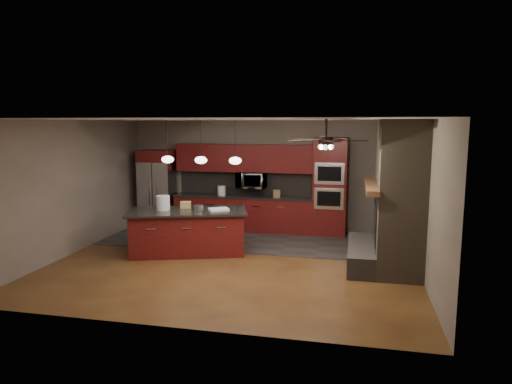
% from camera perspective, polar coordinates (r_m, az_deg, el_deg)
% --- Properties ---
extents(ground, '(7.00, 7.00, 0.00)m').
position_cam_1_polar(ground, '(9.16, -2.75, -8.76)').
color(ground, brown).
rests_on(ground, ground).
extents(ceiling, '(7.00, 6.00, 0.02)m').
position_cam_1_polar(ceiling, '(8.74, -2.88, 9.04)').
color(ceiling, white).
rests_on(ceiling, back_wall).
extents(back_wall, '(7.00, 0.02, 2.80)m').
position_cam_1_polar(back_wall, '(11.74, 1.00, 2.09)').
color(back_wall, gray).
rests_on(back_wall, ground).
extents(right_wall, '(0.02, 6.00, 2.80)m').
position_cam_1_polar(right_wall, '(8.63, 20.25, -0.81)').
color(right_wall, gray).
rests_on(right_wall, ground).
extents(left_wall, '(0.02, 6.00, 2.80)m').
position_cam_1_polar(left_wall, '(10.32, -21.94, 0.56)').
color(left_wall, gray).
rests_on(left_wall, ground).
extents(slate_tile_patch, '(7.00, 2.40, 0.01)m').
position_cam_1_polar(slate_tile_patch, '(10.84, -0.27, -5.97)').
color(slate_tile_patch, '#353330').
rests_on(slate_tile_patch, ground).
extents(fireplace_column, '(1.30, 2.10, 2.80)m').
position_cam_1_polar(fireplace_column, '(8.99, 16.95, -0.96)').
color(fireplace_column, brown).
rests_on(fireplace_column, ground).
extents(back_cabinetry, '(3.59, 0.64, 2.20)m').
position_cam_1_polar(back_cabinetry, '(11.66, -1.54, -0.46)').
color(back_cabinetry, maroon).
rests_on(back_cabinetry, ground).
extents(oven_tower, '(0.80, 0.63, 2.38)m').
position_cam_1_polar(oven_tower, '(11.25, 9.21, 0.63)').
color(oven_tower, maroon).
rests_on(oven_tower, ground).
extents(microwave, '(0.73, 0.41, 0.50)m').
position_cam_1_polar(microwave, '(11.57, -0.58, 1.49)').
color(microwave, silver).
rests_on(microwave, back_cabinetry).
extents(refrigerator, '(0.87, 0.75, 2.04)m').
position_cam_1_polar(refrigerator, '(12.28, -12.13, 0.39)').
color(refrigerator, silver).
rests_on(refrigerator, ground).
extents(kitchen_island, '(2.68, 1.81, 0.92)m').
position_cam_1_polar(kitchen_island, '(9.77, -8.52, -4.91)').
color(kitchen_island, maroon).
rests_on(kitchen_island, ground).
extents(white_bucket, '(0.35, 0.35, 0.30)m').
position_cam_1_polar(white_bucket, '(9.78, -11.54, -1.34)').
color(white_bucket, white).
rests_on(white_bucket, kitchen_island).
extents(paint_can, '(0.26, 0.26, 0.12)m').
position_cam_1_polar(paint_can, '(9.58, -7.16, -1.99)').
color(paint_can, '#9E9EA3').
rests_on(paint_can, kitchen_island).
extents(paint_tray, '(0.49, 0.45, 0.04)m').
position_cam_1_polar(paint_tray, '(9.61, -4.69, -2.16)').
color(paint_tray, white).
rests_on(paint_tray, kitchen_island).
extents(cardboard_box, '(0.26, 0.22, 0.14)m').
position_cam_1_polar(cardboard_box, '(9.93, -8.77, -1.60)').
color(cardboard_box, tan).
rests_on(cardboard_box, kitchen_island).
extents(counter_bucket, '(0.23, 0.23, 0.24)m').
position_cam_1_polar(counter_bucket, '(11.75, -4.32, 0.19)').
color(counter_bucket, white).
rests_on(counter_bucket, back_cabinetry).
extents(counter_box, '(0.20, 0.18, 0.18)m').
position_cam_1_polar(counter_box, '(11.38, 2.57, -0.20)').
color(counter_box, olive).
rests_on(counter_box, back_cabinetry).
extents(pendant_left, '(0.26, 0.26, 0.92)m').
position_cam_1_polar(pendant_left, '(9.98, -10.99, 4.04)').
color(pendant_left, black).
rests_on(pendant_left, ceiling).
extents(pendant_center, '(0.26, 0.26, 0.92)m').
position_cam_1_polar(pendant_center, '(9.71, -6.91, 4.01)').
color(pendant_center, black).
rests_on(pendant_center, ceiling).
extents(pendant_right, '(0.26, 0.26, 0.92)m').
position_cam_1_polar(pendant_right, '(9.49, -2.61, 3.96)').
color(pendant_right, black).
rests_on(pendant_right, ceiling).
extents(ceiling_fan, '(1.27, 1.33, 0.41)m').
position_cam_1_polar(ceiling_fan, '(7.66, 8.73, 6.46)').
color(ceiling_fan, black).
rests_on(ceiling_fan, ceiling).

